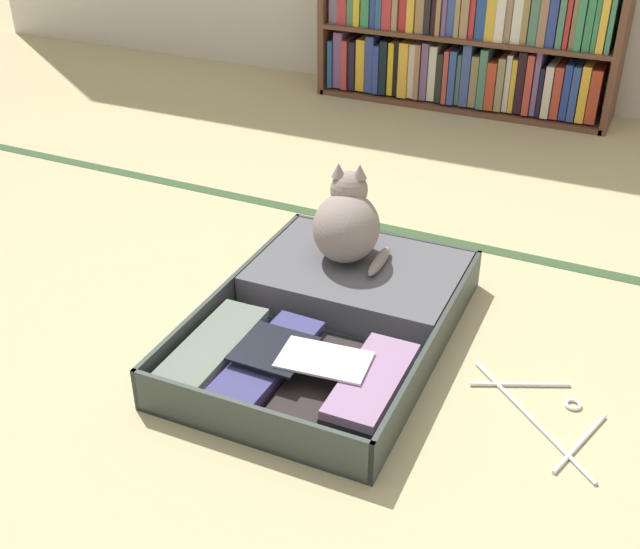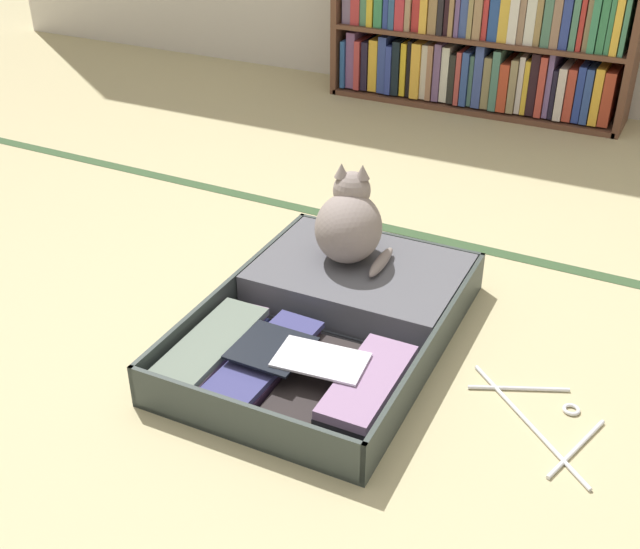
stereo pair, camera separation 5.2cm
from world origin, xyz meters
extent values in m
plane|color=tan|center=(0.00, 0.00, 0.00)|extent=(10.00, 10.00, 0.00)
cube|color=#35502E|center=(0.00, 0.90, 0.00)|extent=(4.80, 0.05, 0.00)
cube|color=brown|center=(-0.94, 2.24, 0.33)|extent=(0.03, 0.28, 0.66)
cube|color=brown|center=(0.39, 2.24, 0.33)|extent=(0.03, 0.28, 0.66)
cube|color=brown|center=(-0.28, 2.24, 0.01)|extent=(1.34, 0.28, 0.02)
cube|color=brown|center=(-0.28, 2.24, 0.33)|extent=(1.31, 0.28, 0.02)
cube|color=#28518E|center=(-0.90, 2.23, 0.15)|extent=(0.02, 0.23, 0.22)
cube|color=#7A5081|center=(-0.87, 2.25, 0.17)|extent=(0.04, 0.23, 0.27)
cube|color=#B53B3C|center=(-0.83, 2.23, 0.15)|extent=(0.03, 0.23, 0.23)
cube|color=#201A2E|center=(-0.79, 2.24, 0.15)|extent=(0.03, 0.23, 0.23)
cube|color=gold|center=(-0.75, 2.25, 0.16)|extent=(0.04, 0.23, 0.24)
cube|color=#314490|center=(-0.70, 2.24, 0.17)|extent=(0.04, 0.23, 0.26)
cube|color=#314198|center=(-0.67, 2.24, 0.15)|extent=(0.03, 0.23, 0.23)
cube|color=black|center=(-0.63, 2.24, 0.16)|extent=(0.04, 0.23, 0.25)
cube|color=yellow|center=(-0.60, 2.25, 0.16)|extent=(0.03, 0.23, 0.25)
cube|color=black|center=(-0.57, 2.25, 0.16)|extent=(0.02, 0.23, 0.26)
cube|color=gold|center=(-0.53, 2.24, 0.16)|extent=(0.04, 0.23, 0.25)
cube|color=silver|center=(-0.49, 2.25, 0.16)|extent=(0.03, 0.23, 0.25)
cube|color=#A37353|center=(-0.46, 2.24, 0.16)|extent=(0.02, 0.23, 0.25)
cube|color=slate|center=(-0.43, 2.24, 0.17)|extent=(0.03, 0.23, 0.26)
cube|color=silver|center=(-0.39, 2.25, 0.16)|extent=(0.04, 0.23, 0.25)
cube|color=#282823|center=(-0.36, 2.24, 0.15)|extent=(0.03, 0.23, 0.22)
cube|color=#B3443F|center=(-0.32, 2.23, 0.15)|extent=(0.02, 0.23, 0.24)
cube|color=#334F95|center=(-0.29, 2.23, 0.16)|extent=(0.03, 0.23, 0.24)
cube|color=#4B7364|center=(-0.27, 2.25, 0.15)|extent=(0.02, 0.23, 0.23)
cube|color=#3C4F95|center=(-0.23, 2.24, 0.17)|extent=(0.04, 0.23, 0.28)
cube|color=#8D7F54|center=(-0.19, 2.24, 0.15)|extent=(0.03, 0.23, 0.23)
cube|color=#467665|center=(-0.15, 2.23, 0.17)|extent=(0.03, 0.23, 0.27)
cube|color=#BE4126|center=(-0.11, 2.23, 0.14)|extent=(0.04, 0.23, 0.21)
cube|color=#95835C|center=(-0.07, 2.24, 0.15)|extent=(0.03, 0.23, 0.24)
cube|color=silver|center=(-0.04, 2.25, 0.16)|extent=(0.02, 0.23, 0.25)
cube|color=gold|center=(-0.02, 2.24, 0.15)|extent=(0.02, 0.23, 0.24)
cube|color=black|center=(0.01, 2.25, 0.17)|extent=(0.04, 0.23, 0.27)
cube|color=#C14437|center=(0.05, 2.24, 0.17)|extent=(0.03, 0.23, 0.27)
cube|color=slate|center=(0.08, 2.25, 0.17)|extent=(0.02, 0.23, 0.28)
cube|color=black|center=(0.11, 2.24, 0.14)|extent=(0.02, 0.23, 0.21)
cube|color=beige|center=(0.14, 2.23, 0.15)|extent=(0.03, 0.23, 0.23)
cube|color=#B83F2E|center=(0.18, 2.24, 0.15)|extent=(0.04, 0.23, 0.23)
cube|color=#273C93|center=(0.21, 2.24, 0.16)|extent=(0.03, 0.23, 0.24)
cube|color=#304B92|center=(0.25, 2.24, 0.15)|extent=(0.03, 0.23, 0.24)
cube|color=gold|center=(0.29, 2.24, 0.16)|extent=(0.04, 0.23, 0.24)
cube|color=#B13D26|center=(0.33, 2.24, 0.15)|extent=(0.04, 0.23, 0.23)
cube|color=#2D5482|center=(-0.66, 2.24, 0.45)|extent=(0.03, 0.23, 0.22)
cube|color=tan|center=(-0.58, 2.24, 0.45)|extent=(0.03, 0.23, 0.22)
cube|color=#BC2F2F|center=(-0.55, 2.25, 0.45)|extent=(0.04, 0.23, 0.23)
cube|color=black|center=(-0.43, 2.24, 0.47)|extent=(0.03, 0.23, 0.26)
cube|color=black|center=(-0.40, 2.24, 0.47)|extent=(0.02, 0.23, 0.26)
cube|color=#A07A4F|center=(-0.38, 2.23, 0.47)|extent=(0.02, 0.23, 0.26)
cube|color=#684E85|center=(-0.35, 2.24, 0.46)|extent=(0.02, 0.23, 0.24)
cube|color=#3C5297|center=(-0.32, 2.25, 0.46)|extent=(0.03, 0.23, 0.25)
cube|color=#988655|center=(-0.29, 2.24, 0.48)|extent=(0.02, 0.23, 0.28)
cube|color=#A07C56|center=(-0.26, 2.24, 0.46)|extent=(0.03, 0.23, 0.24)
cube|color=red|center=(-0.23, 2.25, 0.46)|extent=(0.02, 0.23, 0.25)
cube|color=#27488F|center=(-0.19, 2.24, 0.45)|extent=(0.04, 0.23, 0.23)
cube|color=gold|center=(-0.15, 2.24, 0.47)|extent=(0.04, 0.23, 0.27)
cube|color=silver|center=(-0.10, 2.24, 0.45)|extent=(0.04, 0.23, 0.23)
cube|color=#95735A|center=(-0.07, 2.24, 0.46)|extent=(0.03, 0.23, 0.24)
cube|color=silver|center=(-0.03, 2.25, 0.46)|extent=(0.04, 0.23, 0.24)
cube|color=#A0824F|center=(0.00, 2.25, 0.45)|extent=(0.03, 0.23, 0.23)
cube|color=#49765F|center=(0.04, 2.24, 0.46)|extent=(0.04, 0.23, 0.24)
cube|color=#957159|center=(0.08, 2.24, 0.45)|extent=(0.03, 0.23, 0.23)
cube|color=#2C3D8D|center=(0.11, 2.24, 0.45)|extent=(0.04, 0.23, 0.22)
cube|color=#477A62|center=(0.15, 2.24, 0.46)|extent=(0.03, 0.23, 0.25)
cube|color=#B52F29|center=(0.18, 2.24, 0.46)|extent=(0.02, 0.23, 0.25)
cube|color=#8F7A55|center=(0.20, 2.25, 0.45)|extent=(0.02, 0.23, 0.23)
cube|color=#39865D|center=(0.23, 2.23, 0.47)|extent=(0.03, 0.23, 0.26)
cube|color=#347D4F|center=(0.26, 2.24, 0.45)|extent=(0.03, 0.23, 0.22)
cube|color=#398156|center=(0.29, 2.24, 0.48)|extent=(0.02, 0.23, 0.28)
cube|color=yellow|center=(0.32, 2.23, 0.45)|extent=(0.03, 0.23, 0.23)
cube|color=#438161|center=(0.35, 2.23, 0.46)|extent=(0.02, 0.23, 0.25)
cube|color=#363E3B|center=(-0.04, 0.01, 0.01)|extent=(0.60, 0.45, 0.01)
cube|color=#363E3B|center=(-0.03, -0.20, 0.06)|extent=(0.59, 0.02, 0.12)
cube|color=#363E3B|center=(-0.33, 0.01, 0.06)|extent=(0.02, 0.44, 0.12)
cube|color=#363E3B|center=(0.25, 0.02, 0.06)|extent=(0.02, 0.44, 0.12)
cube|color=#474E57|center=(-0.04, 0.01, 0.02)|extent=(0.58, 0.43, 0.01)
cube|color=#363E3B|center=(-0.05, 0.45, 0.01)|extent=(0.60, 0.45, 0.01)
cube|color=#363E3B|center=(-0.05, 0.67, 0.06)|extent=(0.59, 0.02, 0.12)
cube|color=#363E3B|center=(-0.34, 0.45, 0.06)|extent=(0.02, 0.44, 0.12)
cube|color=#363E3B|center=(0.24, 0.46, 0.06)|extent=(0.02, 0.44, 0.12)
cube|color=#474E57|center=(-0.05, 0.45, 0.02)|extent=(0.58, 0.43, 0.01)
cylinder|color=black|center=(-0.04, 0.23, 0.02)|extent=(0.57, 0.03, 0.02)
cube|color=slate|center=(-0.24, 0.00, 0.03)|extent=(0.13, 0.38, 0.02)
cube|color=navy|center=(-0.25, 0.02, 0.05)|extent=(0.13, 0.33, 0.01)
cube|color=#997498|center=(-0.25, 0.02, 0.06)|extent=(0.15, 0.37, 0.02)
cube|color=slate|center=(-0.24, 0.00, 0.08)|extent=(0.13, 0.35, 0.02)
cube|color=navy|center=(-0.11, 0.02, 0.03)|extent=(0.14, 0.36, 0.02)
cube|color=#2A1A30|center=(-0.10, 0.01, 0.05)|extent=(0.13, 0.35, 0.02)
cube|color=#3E3E76|center=(-0.10, 0.02, 0.07)|extent=(0.13, 0.38, 0.02)
cube|color=silver|center=(0.03, 0.01, 0.03)|extent=(0.13, 0.36, 0.01)
cube|color=#282221|center=(0.03, 0.01, 0.04)|extent=(0.14, 0.36, 0.02)
cube|color=silver|center=(0.17, 0.02, 0.03)|extent=(0.13, 0.36, 0.02)
cube|color=#2A251C|center=(0.16, 0.01, 0.05)|extent=(0.13, 0.33, 0.02)
cube|color=#25222B|center=(0.16, 0.03, 0.07)|extent=(0.14, 0.33, 0.02)
cube|color=#96739A|center=(0.17, 0.03, 0.09)|extent=(0.13, 0.32, 0.02)
cube|color=white|center=(0.05, 0.03, 0.11)|extent=(0.22, 0.15, 0.01)
cube|color=black|center=(-0.08, 0.02, 0.10)|extent=(0.17, 0.17, 0.01)
cube|color=#55555C|center=(-0.05, 0.45, 0.06)|extent=(0.57, 0.42, 0.10)
torus|color=white|center=(-0.05, 0.45, 0.11)|extent=(0.10, 0.10, 0.01)
cylinder|color=black|center=(-0.21, 0.65, 0.06)|extent=(0.02, 0.02, 0.10)
cylinder|color=black|center=(0.11, 0.66, 0.06)|extent=(0.02, 0.02, 0.10)
cube|color=white|center=(-0.22, -0.19, 0.09)|extent=(0.04, 0.00, 0.02)
cube|color=#2C8749|center=(-0.14, -0.19, 0.05)|extent=(0.03, 0.00, 0.02)
cube|color=yellow|center=(0.01, -0.19, 0.03)|extent=(0.04, 0.00, 0.02)
cube|color=yellow|center=(-0.07, -0.19, 0.08)|extent=(0.03, 0.00, 0.02)
ellipsoid|color=gray|center=(-0.10, 0.48, 0.21)|extent=(0.24, 0.27, 0.19)
ellipsoid|color=gray|center=(-0.11, 0.54, 0.17)|extent=(0.15, 0.11, 0.10)
sphere|color=gray|center=(-0.11, 0.53, 0.30)|extent=(0.11, 0.11, 0.11)
cone|color=gray|center=(-0.08, 0.53, 0.36)|extent=(0.04, 0.04, 0.04)
cone|color=gray|center=(-0.14, 0.51, 0.36)|extent=(0.04, 0.04, 0.04)
sphere|color=yellow|center=(-0.11, 0.57, 0.31)|extent=(0.02, 0.02, 0.02)
sphere|color=yellow|center=(-0.14, 0.56, 0.31)|extent=(0.02, 0.02, 0.02)
ellipsoid|color=gray|center=(0.01, 0.47, 0.13)|extent=(0.04, 0.17, 0.03)
cylinder|color=silver|center=(0.51, 0.15, 0.01)|extent=(0.34, 0.30, 0.01)
cylinder|color=silver|center=(0.46, 0.26, 0.01)|extent=(0.23, 0.11, 0.01)
cylinder|color=silver|center=(0.63, 0.11, 0.01)|extent=(0.08, 0.24, 0.01)
torus|color=silver|center=(0.59, 0.24, 0.01)|extent=(0.06, 0.06, 0.01)
camera|label=1|loc=(0.66, -1.30, 1.21)|focal=43.97mm
camera|label=2|loc=(0.71, -1.28, 1.21)|focal=43.97mm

